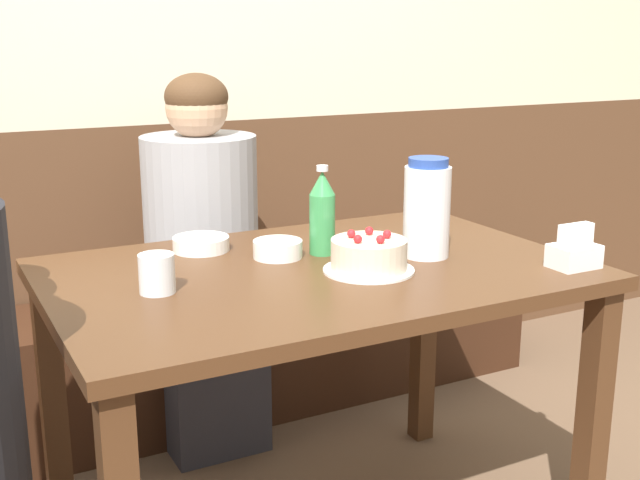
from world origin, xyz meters
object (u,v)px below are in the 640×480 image
Objects in this scene: birthday_cake at (369,256)px; napkin_holder at (574,252)px; water_pitcher at (427,209)px; bowl_soup_white at (201,244)px; bench_seat at (204,356)px; bowl_rice_small at (278,249)px; soju_bottle at (322,212)px; glass_water_tall at (157,274)px; person_teal_shirt at (203,272)px.

birthday_cake is 1.93× the size of napkin_holder.
water_pitcher reaches higher than bowl_soup_white.
bench_seat is 0.90m from bowl_rice_small.
soju_bottle is 0.32m from bowl_soup_white.
napkin_holder is at bearing -39.28° from soju_bottle.
bench_seat is 1.12m from water_pitcher.
person_teal_shirt is at bearing 63.66° from glass_water_tall.
bowl_rice_small is (-0.58, 0.40, -0.02)m from napkin_holder.
soju_bottle is 0.61m from napkin_holder.
bench_seat is 1.08m from birthday_cake.
bowl_rice_small is at bearing 0.61° from person_teal_shirt.
bench_seat is 1.36m from napkin_holder.
bowl_soup_white is at bearing -108.65° from bench_seat.
bench_seat is 0.81m from bowl_soup_white.
water_pitcher is 0.57m from bowl_soup_white.
soju_bottle is at bearing 13.83° from glass_water_tall.
birthday_cake is at bearing -51.60° from bowl_soup_white.
bowl_soup_white is 0.34m from glass_water_tall.
birthday_cake is 2.52× the size of glass_water_tall.
bowl_soup_white is 1.70× the size of glass_water_tall.
bench_seat is at bearing 162.99° from person_teal_shirt.
bowl_soup_white reaches higher than bench_seat.
soju_bottle is (-0.22, 0.14, -0.01)m from water_pitcher.
bowl_rice_small is 0.10× the size of person_teal_shirt.
bowl_rice_small is (-0.11, 0.02, -0.08)m from soju_bottle.
soju_bottle is (-0.02, 0.19, 0.07)m from birthday_cake.
bowl_soup_white is at bearing 134.26° from bowl_rice_small.
bowl_soup_white is at bearing -19.33° from person_teal_shirt.
glass_water_tall is at bearing 171.17° from birthday_cake.
birthday_cake is at bearing -82.90° from soju_bottle.
soju_bottle is at bearing 140.72° from napkin_holder.
person_teal_shirt reaches higher than bowl_soup_white.
glass_water_tall is 0.07× the size of person_teal_shirt.
water_pitcher is at bearing 14.26° from birthday_cake.
glass_water_tall is at bearing -114.61° from bench_seat.
birthday_cake is 1.75× the size of bowl_rice_small.
birthday_cake reaches higher than glass_water_tall.
soju_bottle is at bearing -9.92° from bowl_rice_small.
water_pitcher reaches higher than soju_bottle.
person_teal_shirt reaches higher than bench_seat.
bowl_soup_white is (-0.28, 0.35, -0.02)m from birthday_cake.
bowl_rice_small is at bearing -45.74° from bowl_soup_white.
napkin_holder reaches higher than bench_seat.
soju_bottle reaches higher than glass_water_tall.
napkin_holder reaches higher than bowl_rice_small.
soju_bottle is 2.03× the size of napkin_holder.
person_teal_shirt reaches higher than glass_water_tall.
soju_bottle reaches higher than birthday_cake.
bench_seat is at bearing 86.41° from bowl_rice_small.
napkin_holder is 0.09× the size of person_teal_shirt.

